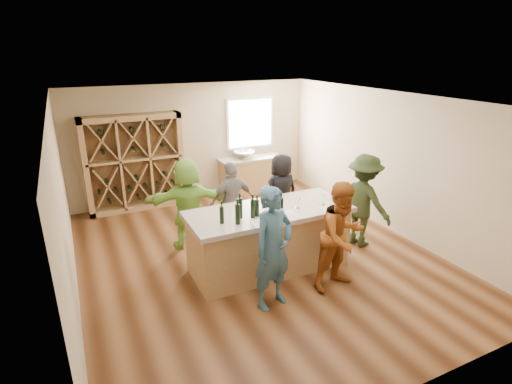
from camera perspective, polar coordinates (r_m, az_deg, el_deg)
name	(u,v)px	position (r m, az deg, el deg)	size (l,w,h in m)	color
floor	(256,257)	(7.42, -0.03, -9.34)	(6.00, 7.00, 0.10)	brown
ceiling	(256,96)	(6.51, -0.03, 13.51)	(6.00, 7.00, 0.10)	white
wall_back	(194,141)	(10.04, -8.90, 7.16)	(6.00, 0.10, 2.80)	#BFAC8B
wall_front	(416,289)	(4.22, 21.87, -12.76)	(6.00, 0.10, 2.80)	#BFAC8B
wall_left	(60,213)	(6.24, -26.23, -2.68)	(0.10, 7.00, 2.80)	#BFAC8B
wall_right	(392,162)	(8.55, 18.79, 4.09)	(0.10, 7.00, 2.80)	#BFAC8B
window_frame	(250,123)	(10.41, -0.86, 9.82)	(1.30, 0.06, 1.30)	white
window_pane	(251,123)	(10.38, -0.77, 9.79)	(1.18, 0.01, 1.18)	white
wine_rack	(135,163)	(9.53, -16.95, 3.98)	(2.20, 0.45, 2.20)	#A77E50
back_counter_base	(251,175)	(10.45, -0.70, 2.40)	(1.60, 0.58, 0.86)	#A77E50
back_counter_top	(251,158)	(10.32, -0.71, 4.83)	(1.70, 0.62, 0.06)	#AEA08F
sink	(244,155)	(10.21, -1.73, 5.37)	(0.54, 0.54, 0.19)	silver
faucet	(241,151)	(10.36, -2.14, 5.90)	(0.02, 0.02, 0.30)	silver
tasting_counter_base	(269,241)	(6.79, 1.86, -7.03)	(2.60, 1.00, 1.00)	#A77E50
tasting_counter_top	(269,212)	(6.57, 1.91, -2.82)	(2.72, 1.12, 0.08)	#AEA08F
wine_bottle_a	(222,215)	(6.02, -4.91, -3.29)	(0.07, 0.07, 0.27)	black
wine_bottle_b	(238,214)	(5.97, -2.63, -3.16)	(0.08, 0.08, 0.32)	black
wine_bottle_c	(240,208)	(6.18, -2.31, -2.30)	(0.08, 0.08, 0.33)	black
wine_bottle_d	(253,208)	(6.19, -0.46, -2.36)	(0.07, 0.07, 0.30)	black
wine_bottle_e	(257,208)	(6.25, 0.16, -2.27)	(0.07, 0.07, 0.28)	black
wine_glass_a	(267,217)	(6.04, 1.58, -3.66)	(0.06, 0.06, 0.17)	white
wine_glass_b	(294,211)	(6.26, 5.45, -2.75)	(0.07, 0.07, 0.19)	white
wine_glass_d	(298,203)	(6.61, 6.07, -1.53)	(0.07, 0.07, 0.19)	white
wine_glass_e	(324,200)	(6.80, 9.63, -1.14)	(0.07, 0.07, 0.17)	white
tasting_menu_a	(259,223)	(6.04, 0.47, -4.48)	(0.22, 0.30, 0.00)	white
tasting_menu_b	(291,215)	(6.36, 4.97, -3.28)	(0.24, 0.32, 0.00)	white
tasting_menu_c	(329,209)	(6.65, 10.33, -2.46)	(0.24, 0.33, 0.00)	white
person_near_left	(273,248)	(5.68, 2.47, -8.03)	(0.67, 0.49, 1.84)	#335972
person_near_right	(342,236)	(6.26, 12.15, -6.20)	(0.84, 0.46, 1.74)	#994C19
person_server	(363,201)	(7.72, 15.08, -1.20)	(1.14, 0.53, 1.77)	#263319
person_far_mid	(232,202)	(7.66, -3.41, -1.42)	(0.93, 0.48, 1.59)	slate
person_far_right	(281,192)	(8.18, 3.61, -0.01)	(0.78, 0.51, 1.59)	black
person_far_left	(188,203)	(7.48, -9.63, -1.62)	(1.61, 0.58, 1.74)	#8CC64C
wine_bottle_f	(281,207)	(6.27, 3.60, -2.10)	(0.07, 0.07, 0.30)	black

